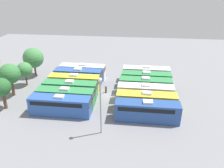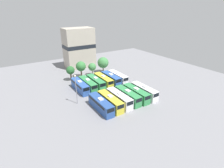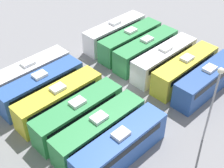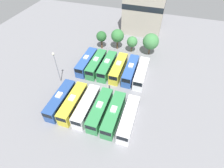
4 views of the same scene
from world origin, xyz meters
name	(u,v)px [view 2 (image 2 of 4)]	position (x,y,z in m)	size (l,w,h in m)	color
ground_plane	(111,93)	(0.00, 0.00, 0.00)	(105.41, 105.41, 0.00)	gray
bus_0	(101,104)	(-8.03, -7.44, 1.85)	(2.63, 10.73, 3.72)	#284C93
bus_1	(110,101)	(-4.85, -7.36, 1.85)	(2.63, 10.73, 3.72)	gold
bus_2	(119,98)	(-1.55, -7.26, 1.85)	(2.63, 10.73, 3.72)	silver
bus_3	(128,95)	(1.66, -7.30, 1.85)	(2.63, 10.73, 3.72)	#338C4C
bus_4	(136,93)	(4.87, -7.52, 1.85)	(2.63, 10.73, 3.72)	#338C4C
bus_5	(144,91)	(8.21, -7.62, 1.85)	(2.63, 10.73, 3.72)	white
bus_6	(80,86)	(-7.98, 7.57, 1.85)	(2.63, 10.73, 3.72)	#2D56A8
bus_7	(88,84)	(-4.97, 7.58, 1.85)	(2.63, 10.73, 3.72)	#338C4C
bus_8	(96,82)	(-1.73, 7.66, 1.85)	(2.63, 10.73, 3.72)	#338C4C
bus_9	(103,80)	(1.58, 7.73, 1.85)	(2.63, 10.73, 3.72)	gold
bus_10	(111,78)	(4.99, 7.79, 1.85)	(2.63, 10.73, 3.72)	#2D56A8
bus_11	(118,77)	(8.03, 7.48, 1.85)	(2.63, 10.73, 3.72)	white
worker_person	(112,90)	(1.15, 0.83, 0.76)	(0.36, 0.36, 1.65)	#333338
light_pole	(76,85)	(-12.35, -0.39, 6.18)	(0.60, 0.60, 9.34)	gray
tree_0	(70,70)	(-7.26, 18.34, 4.27)	(3.30, 3.30, 6.00)	brown
tree_1	(81,66)	(-2.24, 19.58, 4.72)	(4.11, 4.11, 6.82)	brown
tree_2	(92,67)	(2.68, 19.14, 3.72)	(3.36, 3.36, 5.42)	brown
tree_3	(103,63)	(8.34, 19.59, 4.59)	(4.90, 4.90, 7.05)	brown
depot_building	(79,48)	(3.18, 33.50, 9.35)	(13.80, 8.46, 18.53)	#B2A899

